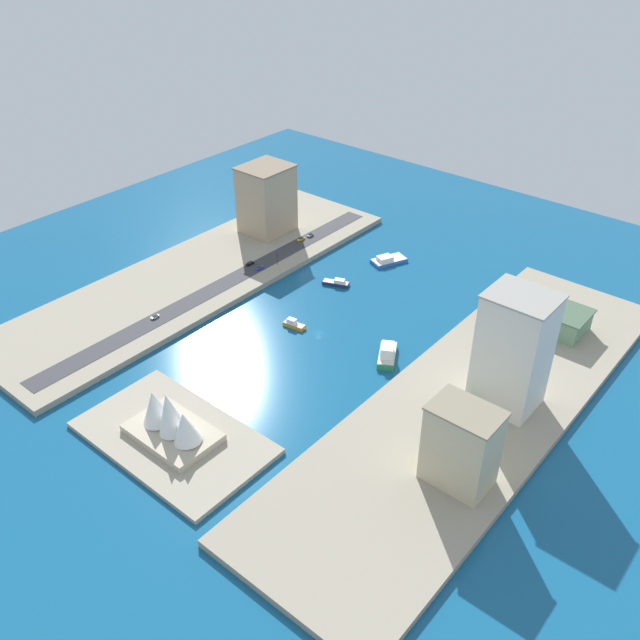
# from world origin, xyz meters

# --- Properties ---
(ground_plane) EXTENTS (440.00, 440.00, 0.00)m
(ground_plane) POSITION_xyz_m (0.00, 0.00, 0.00)
(ground_plane) COLOR #145684
(quay_west) EXTENTS (70.00, 240.00, 3.00)m
(quay_west) POSITION_xyz_m (-84.33, 0.00, 1.50)
(quay_west) COLOR #9E937F
(quay_west) RESTS_ON ground_plane
(quay_east) EXTENTS (70.00, 240.00, 3.00)m
(quay_east) POSITION_xyz_m (84.33, 0.00, 1.50)
(quay_east) COLOR #9E937F
(quay_east) RESTS_ON ground_plane
(peninsula_point) EXTENTS (76.72, 45.21, 2.00)m
(peninsula_point) POSITION_xyz_m (-3.75, 92.24, 1.00)
(peninsula_point) COLOR #A89E89
(peninsula_point) RESTS_ON ground_plane
(road_strip) EXTENTS (11.21, 228.00, 0.15)m
(road_strip) POSITION_xyz_m (65.14, 0.00, 3.07)
(road_strip) COLOR #38383D
(road_strip) RESTS_ON quay_east
(water_taxi_orange) EXTENTS (12.71, 5.49, 4.21)m
(water_taxi_orange) POSITION_xyz_m (12.70, 3.40, 1.48)
(water_taxi_orange) COLOR orange
(water_taxi_orange) RESTS_ON ground_plane
(catamaran_blue) EXTENTS (16.49, 21.75, 4.23)m
(catamaran_blue) POSITION_xyz_m (15.68, -79.67, 1.48)
(catamaran_blue) COLOR blue
(catamaran_blue) RESTS_ON ground_plane
(ferry_green_doubledeck) EXTENTS (15.96, 20.82, 8.19)m
(ferry_green_doubledeck) POSITION_xyz_m (-36.84, -4.61, 2.94)
(ferry_green_doubledeck) COLOR #2D8C4C
(ferry_green_doubledeck) RESTS_ON ground_plane
(patrol_launch_navy) EXTENTS (15.53, 9.31, 3.74)m
(patrol_launch_navy) POSITION_xyz_m (22.25, -41.01, 1.39)
(patrol_launch_navy) COLOR #1E284C
(patrol_launch_navy) RESTS_ON ground_plane
(terminal_long_green) EXTENTS (46.34, 21.28, 11.14)m
(terminal_long_green) POSITION_xyz_m (-77.39, -72.52, 8.60)
(terminal_long_green) COLOR slate
(terminal_long_green) RESTS_ON quay_west
(apartment_midrise_tan) EXTENTS (25.59, 28.71, 40.29)m
(apartment_midrise_tan) POSITION_xyz_m (92.26, -61.74, 23.18)
(apartment_midrise_tan) COLOR tan
(apartment_midrise_tan) RESTS_ON quay_east
(hotel_broad_white) EXTENTS (26.05, 22.31, 50.86)m
(hotel_broad_white) POSITION_xyz_m (-92.81, -8.33, 28.46)
(hotel_broad_white) COLOR silver
(hotel_broad_white) RESTS_ON quay_west
(office_block_beige) EXTENTS (24.38, 17.00, 32.60)m
(office_block_beige) POSITION_xyz_m (-100.20, 42.21, 19.33)
(office_block_beige) COLOR #C6B793
(office_block_beige) RESTS_ON quay_west
(van_white) EXTENTS (1.76, 4.37, 1.42)m
(van_white) POSITION_xyz_m (66.82, 44.57, 3.86)
(van_white) COLOR black
(van_white) RESTS_ON road_strip
(suv_black) EXTENTS (2.17, 5.00, 1.65)m
(suv_black) POSITION_xyz_m (69.35, -23.39, 3.96)
(suv_black) COLOR black
(suv_black) RESTS_ON road_strip
(sedan_silver) EXTENTS (2.18, 4.32, 1.67)m
(sedan_silver) POSITION_xyz_m (66.79, -71.55, 3.97)
(sedan_silver) COLOR black
(sedan_silver) RESTS_ON road_strip
(hatchback_blue) EXTENTS (2.19, 4.97, 1.52)m
(hatchback_blue) POSITION_xyz_m (61.89, -23.58, 3.90)
(hatchback_blue) COLOR black
(hatchback_blue) RESTS_ON road_strip
(taxi_yellow_cab) EXTENTS (1.98, 5.05, 1.54)m
(taxi_yellow_cab) POSITION_xyz_m (67.47, -64.10, 3.91)
(taxi_yellow_cab) COLOR black
(taxi_yellow_cab) RESTS_ON road_strip
(traffic_light_waterfront) EXTENTS (0.36, 0.36, 6.50)m
(traffic_light_waterfront) POSITION_xyz_m (58.00, -33.45, 7.34)
(traffic_light_waterfront) COLOR black
(traffic_light_waterfront) RESTS_ON quay_east
(opera_landmark) EXTENTS (35.78, 23.35, 20.63)m
(opera_landmark) POSITION_xyz_m (-3.12, 92.24, 9.69)
(opera_landmark) COLOR #BCAD93
(opera_landmark) RESTS_ON peninsula_point
(park_tree_cluster) EXTENTS (13.16, 21.56, 8.44)m
(park_tree_cluster) POSITION_xyz_m (-89.94, 19.06, 8.43)
(park_tree_cluster) COLOR brown
(park_tree_cluster) RESTS_ON quay_west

